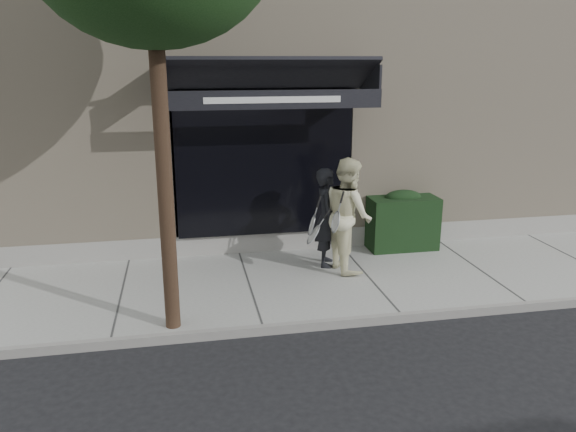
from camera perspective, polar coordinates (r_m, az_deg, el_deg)
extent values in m
plane|color=black|center=(9.66, 7.97, -6.59)|extent=(80.00, 80.00, 0.00)
cube|color=gray|center=(9.64, 7.98, -6.26)|extent=(20.00, 3.00, 0.12)
cube|color=gray|center=(8.31, 11.44, -10.07)|extent=(20.00, 0.10, 0.14)
cube|color=beige|center=(13.79, 1.64, 12.00)|extent=(14.00, 7.00, 5.50)
cube|color=gray|center=(11.10, 5.22, -2.15)|extent=(14.02, 0.42, 0.50)
cube|color=black|center=(10.26, -2.44, 5.37)|extent=(3.20, 0.30, 2.60)
cube|color=gray|center=(10.30, -11.44, 5.11)|extent=(0.08, 0.40, 2.60)
cube|color=gray|center=(10.75, 5.94, 5.77)|extent=(0.08, 0.40, 2.60)
cube|color=gray|center=(10.26, -2.66, 12.90)|extent=(3.36, 0.40, 0.12)
cube|color=black|center=(9.56, -2.05, 14.26)|extent=(3.60, 1.03, 0.55)
cube|color=black|center=(9.08, -1.53, 11.73)|extent=(3.60, 0.05, 0.30)
cube|color=white|center=(9.05, -1.50, 11.72)|extent=(2.20, 0.01, 0.10)
cube|color=black|center=(9.45, -13.07, 13.38)|extent=(0.04, 1.00, 0.45)
cube|color=black|center=(9.99, 8.39, 13.71)|extent=(0.04, 1.00, 0.45)
cube|color=black|center=(10.94, 11.47, -0.65)|extent=(1.30, 0.70, 1.00)
ellipsoid|color=black|center=(10.81, 11.61, 1.90)|extent=(0.71, 0.38, 0.27)
cylinder|color=black|center=(7.25, -12.54, 5.50)|extent=(0.20, 0.20, 4.80)
imported|color=black|center=(9.75, 3.96, -0.13)|extent=(0.54, 0.71, 1.73)
torus|color=silver|center=(9.45, 2.44, -0.94)|extent=(0.14, 0.31, 0.30)
cylinder|color=silver|center=(9.45, 2.44, -0.94)|extent=(0.11, 0.28, 0.26)
cylinder|color=silver|center=(9.45, 2.44, -0.94)|extent=(0.18, 0.04, 0.07)
cylinder|color=black|center=(9.45, 2.44, -0.94)|extent=(0.20, 0.06, 0.08)
torus|color=silver|center=(9.33, 2.60, -1.92)|extent=(0.20, 0.32, 0.27)
cylinder|color=silver|center=(9.33, 2.60, -1.92)|extent=(0.17, 0.28, 0.23)
cylinder|color=silver|center=(9.33, 2.60, -1.92)|extent=(0.16, 0.03, 0.11)
cylinder|color=black|center=(9.33, 2.60, -1.92)|extent=(0.19, 0.04, 0.13)
imported|color=beige|center=(9.55, 6.13, 0.15)|extent=(0.85, 1.03, 1.95)
torus|color=silver|center=(9.15, 4.86, -0.60)|extent=(0.11, 0.31, 0.30)
cylinder|color=silver|center=(9.15, 4.86, -0.60)|extent=(0.08, 0.27, 0.26)
cylinder|color=silver|center=(9.15, 4.86, -0.60)|extent=(0.18, 0.03, 0.06)
cylinder|color=black|center=(9.15, 4.86, -0.60)|extent=(0.20, 0.04, 0.08)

